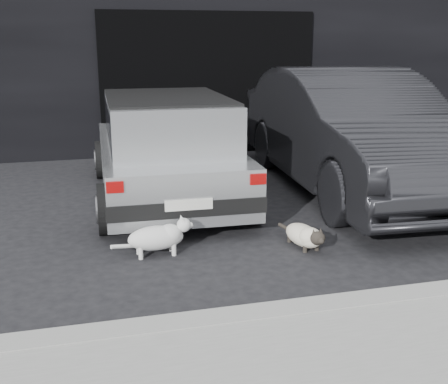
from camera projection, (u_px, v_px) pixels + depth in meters
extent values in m
plane|color=black|center=(204.00, 220.00, 6.79)|extent=(80.00, 80.00, 0.00)
cube|color=black|center=(187.00, 20.00, 11.96)|extent=(34.00, 4.00, 5.00)
cube|color=black|center=(209.00, 84.00, 10.40)|extent=(4.00, 0.10, 2.60)
cube|color=gray|center=(393.00, 300.00, 4.59)|extent=(18.00, 0.25, 0.12)
cube|color=silver|center=(166.00, 163.00, 7.65)|extent=(1.81, 3.84, 0.60)
cube|color=silver|center=(166.00, 121.00, 7.30)|extent=(1.56, 2.57, 0.60)
cube|color=black|center=(166.00, 121.00, 7.30)|extent=(1.57, 2.48, 0.49)
cube|color=black|center=(188.00, 208.00, 5.95)|extent=(1.72, 0.21, 0.18)
cube|color=black|center=(152.00, 145.00, 9.39)|extent=(1.72, 0.21, 0.18)
cube|color=silver|center=(189.00, 205.00, 5.86)|extent=(0.51, 0.03, 0.12)
cube|color=#8C0707|center=(115.00, 187.00, 5.64)|extent=(0.18, 0.03, 0.12)
cube|color=#8C0707|center=(258.00, 179.00, 5.96)|extent=(0.18, 0.03, 0.12)
cube|color=black|center=(166.00, 97.00, 7.22)|extent=(1.56, 2.32, 0.03)
cylinder|color=black|center=(108.00, 209.00, 6.24)|extent=(0.23, 0.59, 0.58)
cylinder|color=slate|center=(97.00, 210.00, 6.21)|extent=(0.03, 0.32, 0.32)
cylinder|color=black|center=(251.00, 200.00, 6.59)|extent=(0.23, 0.59, 0.58)
cylinder|color=slate|center=(260.00, 199.00, 6.62)|extent=(0.03, 0.32, 0.32)
cylinder|color=black|center=(103.00, 160.00, 8.75)|extent=(0.23, 0.59, 0.58)
cylinder|color=slate|center=(95.00, 160.00, 8.73)|extent=(0.03, 0.32, 0.32)
cylinder|color=black|center=(207.00, 155.00, 9.11)|extent=(0.23, 0.59, 0.58)
cylinder|color=slate|center=(214.00, 155.00, 9.14)|extent=(0.03, 0.32, 0.32)
imported|color=black|center=(351.00, 131.00, 7.93)|extent=(2.10, 5.31, 1.72)
ellipsoid|color=beige|center=(303.00, 235.00, 5.92)|extent=(0.35, 0.59, 0.22)
ellipsoid|color=beige|center=(310.00, 237.00, 5.79)|extent=(0.27, 0.27, 0.20)
ellipsoid|color=black|center=(318.00, 238.00, 5.65)|extent=(0.17, 0.16, 0.14)
sphere|color=black|center=(321.00, 241.00, 5.59)|extent=(0.06, 0.06, 0.06)
cone|color=black|center=(321.00, 231.00, 5.66)|extent=(0.06, 0.07, 0.07)
cone|color=black|center=(314.00, 232.00, 5.63)|extent=(0.06, 0.07, 0.07)
cylinder|color=black|center=(317.00, 247.00, 5.82)|extent=(0.05, 0.05, 0.07)
cylinder|color=black|center=(305.00, 249.00, 5.77)|extent=(0.05, 0.05, 0.07)
cylinder|color=black|center=(301.00, 237.00, 6.11)|extent=(0.05, 0.05, 0.07)
cylinder|color=black|center=(290.00, 239.00, 6.06)|extent=(0.05, 0.05, 0.07)
cylinder|color=black|center=(289.00, 230.00, 6.20)|extent=(0.18, 0.29, 0.09)
ellipsoid|color=silver|center=(156.00, 238.00, 5.66)|extent=(0.58, 0.30, 0.25)
ellipsoid|color=silver|center=(170.00, 234.00, 5.70)|extent=(0.25, 0.25, 0.21)
ellipsoid|color=silver|center=(184.00, 225.00, 5.71)|extent=(0.15, 0.17, 0.14)
sphere|color=silver|center=(190.00, 225.00, 5.73)|extent=(0.06, 0.06, 0.06)
cone|color=silver|center=(181.00, 218.00, 5.73)|extent=(0.07, 0.05, 0.08)
cone|color=silver|center=(183.00, 220.00, 5.65)|extent=(0.07, 0.05, 0.08)
cylinder|color=silver|center=(171.00, 244.00, 5.80)|extent=(0.05, 0.05, 0.14)
cylinder|color=silver|center=(174.00, 249.00, 5.67)|extent=(0.05, 0.05, 0.14)
cylinder|color=silver|center=(139.00, 247.00, 5.71)|extent=(0.05, 0.05, 0.14)
cylinder|color=silver|center=(141.00, 252.00, 5.58)|extent=(0.05, 0.05, 0.14)
cylinder|color=silver|center=(125.00, 246.00, 5.59)|extent=(0.31, 0.16, 0.09)
ellipsoid|color=gray|center=(146.00, 237.00, 5.60)|extent=(0.21, 0.16, 0.10)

